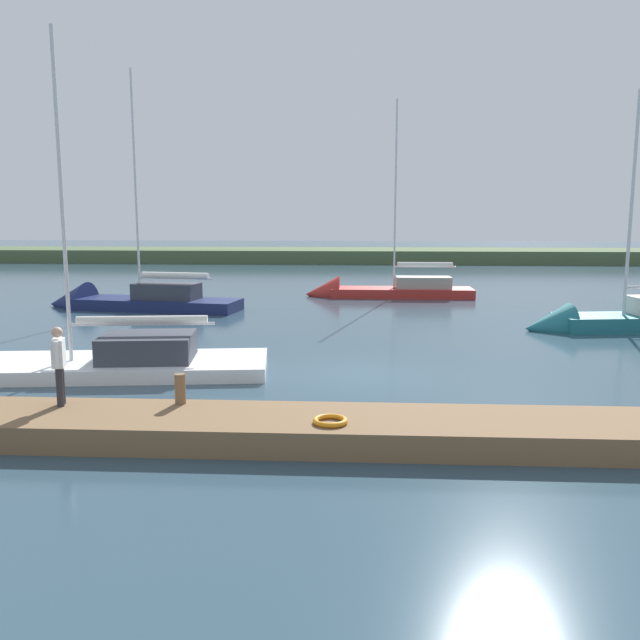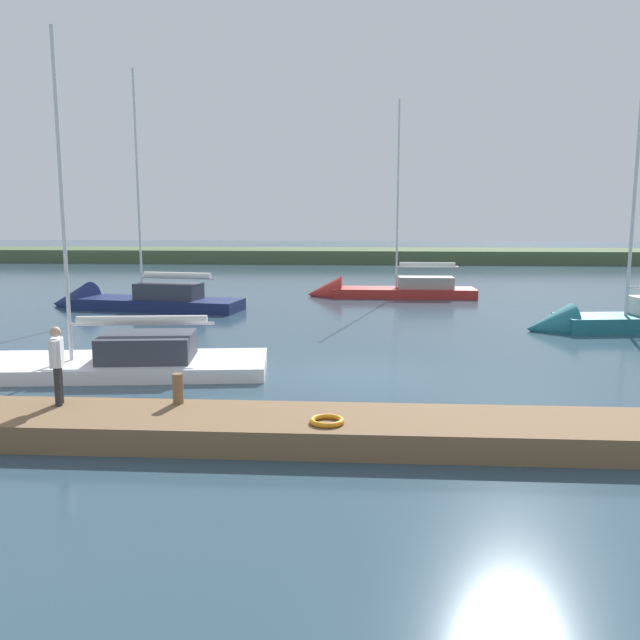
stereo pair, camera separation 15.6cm
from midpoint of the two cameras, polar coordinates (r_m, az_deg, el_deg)
ground_plane at (r=18.24m, az=3.73°, el=-4.80°), size 200.00×200.00×0.00m
far_shoreline at (r=64.04m, az=3.78°, el=5.13°), size 180.00×8.00×2.40m
dock_pier at (r=12.85m, az=3.71°, el=-9.58°), size 24.96×2.06×0.52m
mooring_post_far at (r=13.88m, az=-11.99°, el=-5.87°), size 0.22×0.22×0.63m
life_ring_buoy at (r=12.38m, az=0.97°, el=-8.79°), size 0.66×0.66×0.10m
sailboat_mid_channel at (r=32.43m, az=-16.28°, el=1.39°), size 9.81×3.74×11.94m
sailboat_behind_pier at (r=35.84m, az=5.27°, el=2.38°), size 9.09×2.12×11.35m
sailboat_outer_mooring at (r=20.08m, az=-24.31°, el=-4.07°), size 11.09×4.10×10.69m
sailboat_inner_slip at (r=27.79m, az=24.99°, el=-0.37°), size 8.57×3.05×9.86m
person_on_dock at (r=14.35m, az=-21.68°, el=-3.29°), size 0.33×0.61×1.63m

